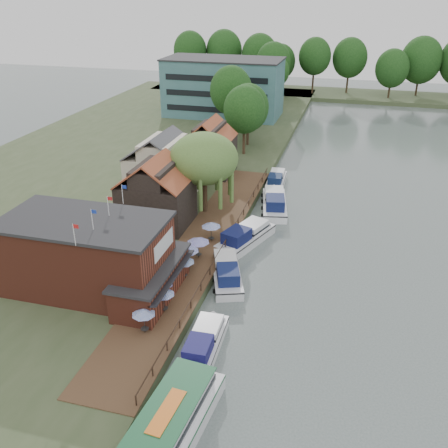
% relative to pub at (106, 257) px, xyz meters
% --- Properties ---
extents(ground, '(260.00, 260.00, 0.00)m').
position_rel_pub_xyz_m(ground, '(14.00, 1.00, -4.65)').
color(ground, '#4B5754').
rests_on(ground, ground).
extents(land_bank, '(50.00, 140.00, 1.00)m').
position_rel_pub_xyz_m(land_bank, '(-16.00, 36.00, -4.15)').
color(land_bank, '#384728').
rests_on(land_bank, ground).
extents(quay_deck, '(6.00, 50.00, 0.10)m').
position_rel_pub_xyz_m(quay_deck, '(6.00, 11.00, -3.60)').
color(quay_deck, '#47301E').
rests_on(quay_deck, land_bank).
extents(quay_rail, '(0.20, 49.00, 1.00)m').
position_rel_pub_xyz_m(quay_rail, '(8.70, 11.50, -3.15)').
color(quay_rail, black).
rests_on(quay_rail, land_bank).
extents(pub, '(20.00, 11.00, 7.30)m').
position_rel_pub_xyz_m(pub, '(0.00, 0.00, 0.00)').
color(pub, maroon).
rests_on(pub, land_bank).
extents(hotel_block, '(25.40, 12.40, 12.30)m').
position_rel_pub_xyz_m(hotel_block, '(-8.00, 71.00, 2.50)').
color(hotel_block, '#38666B').
rests_on(hotel_block, land_bank).
extents(cottage_a, '(8.60, 7.60, 8.50)m').
position_rel_pub_xyz_m(cottage_a, '(-1.00, 15.00, 0.60)').
color(cottage_a, black).
rests_on(cottage_a, land_bank).
extents(cottage_b, '(9.60, 8.60, 8.50)m').
position_rel_pub_xyz_m(cottage_b, '(-4.00, 25.00, 0.60)').
color(cottage_b, beige).
rests_on(cottage_b, land_bank).
extents(cottage_c, '(7.60, 7.60, 8.50)m').
position_rel_pub_xyz_m(cottage_c, '(0.00, 34.00, 0.60)').
color(cottage_c, black).
rests_on(cottage_c, land_bank).
extents(willow, '(8.60, 8.60, 10.43)m').
position_rel_pub_xyz_m(willow, '(3.50, 20.00, 1.56)').
color(willow, '#476B2D').
rests_on(willow, land_bank).
extents(umbrella_0, '(2.02, 2.02, 2.38)m').
position_rel_pub_xyz_m(umbrella_0, '(6.03, -5.29, -2.36)').
color(umbrella_0, '#1B3897').
rests_on(umbrella_0, quay_deck).
extents(umbrella_1, '(2.05, 2.05, 2.38)m').
position_rel_pub_xyz_m(umbrella_1, '(6.53, -2.09, -2.36)').
color(umbrella_1, navy).
rests_on(umbrella_1, quay_deck).
extents(umbrella_2, '(2.28, 2.28, 2.38)m').
position_rel_pub_xyz_m(umbrella_2, '(5.72, -0.63, -2.36)').
color(umbrella_2, '#211A93').
rests_on(umbrella_2, quay_deck).
extents(umbrella_3, '(2.23, 2.23, 2.38)m').
position_rel_pub_xyz_m(umbrella_3, '(6.35, 3.75, -2.36)').
color(umbrella_3, '#1B4196').
rests_on(umbrella_3, quay_deck).
extents(umbrella_4, '(2.24, 2.24, 2.38)m').
position_rel_pub_xyz_m(umbrella_4, '(6.07, 6.03, -2.36)').
color(umbrella_4, navy).
rests_on(umbrella_4, quay_deck).
extents(umbrella_5, '(2.43, 2.43, 2.38)m').
position_rel_pub_xyz_m(umbrella_5, '(6.48, 8.12, -2.36)').
color(umbrella_5, '#1E1B96').
rests_on(umbrella_5, quay_deck).
extents(umbrella_6, '(2.21, 2.21, 2.38)m').
position_rel_pub_xyz_m(umbrella_6, '(6.73, 12.12, -2.36)').
color(umbrella_6, navy).
rests_on(umbrella_6, quay_deck).
extents(cruiser_0, '(3.25, 9.21, 2.18)m').
position_rel_pub_xyz_m(cruiser_0, '(11.17, -4.99, -3.56)').
color(cruiser_0, white).
rests_on(cruiser_0, ground).
extents(cruiser_1, '(6.26, 10.22, 2.35)m').
position_rel_pub_xyz_m(cruiser_1, '(10.10, 6.30, -3.47)').
color(cruiser_1, silver).
rests_on(cruiser_1, ground).
extents(cruiser_2, '(6.66, 10.88, 2.53)m').
position_rel_pub_xyz_m(cruiser_2, '(10.23, 14.53, -3.39)').
color(cruiser_2, silver).
rests_on(cruiser_2, ground).
extents(cruiser_3, '(5.52, 11.15, 2.62)m').
position_rel_pub_xyz_m(cruiser_3, '(11.78, 25.14, -3.34)').
color(cruiser_3, white).
rests_on(cruiser_3, ground).
extents(cruiser_4, '(3.36, 9.11, 2.14)m').
position_rel_pub_xyz_m(cruiser_4, '(10.43, 34.26, -3.58)').
color(cruiser_4, white).
rests_on(cruiser_4, ground).
extents(tour_boat, '(5.06, 13.97, 2.99)m').
position_rel_pub_xyz_m(tour_boat, '(11.61, -15.25, -3.16)').
color(tour_boat, silver).
rests_on(tour_boat, ground).
extents(swan, '(0.44, 0.44, 0.44)m').
position_rel_pub_xyz_m(swan, '(13.11, -11.54, -4.43)').
color(swan, white).
rests_on(swan, ground).
extents(bank_tree_0, '(7.04, 7.04, 11.76)m').
position_rel_pub_xyz_m(bank_tree_0, '(2.85, 44.85, 2.23)').
color(bank_tree_0, '#143811').
rests_on(bank_tree_0, land_bank).
extents(bank_tree_1, '(7.38, 7.38, 11.05)m').
position_rel_pub_xyz_m(bank_tree_1, '(2.26, 50.31, 1.87)').
color(bank_tree_1, '#143811').
rests_on(bank_tree_1, land_bank).
extents(bank_tree_2, '(8.11, 8.11, 12.90)m').
position_rel_pub_xyz_m(bank_tree_2, '(-2.72, 57.42, 2.80)').
color(bank_tree_2, '#143811').
rests_on(bank_tree_2, land_bank).
extents(bank_tree_3, '(8.62, 8.62, 11.46)m').
position_rel_pub_xyz_m(bank_tree_3, '(-4.82, 78.89, 2.08)').
color(bank_tree_3, '#143811').
rests_on(bank_tree_3, land_bank).
extents(bank_tree_4, '(6.06, 6.06, 10.75)m').
position_rel_pub_xyz_m(bank_tree_4, '(0.92, 88.06, 1.72)').
color(bank_tree_4, '#143811').
rests_on(bank_tree_4, land_bank).
extents(bank_tree_5, '(8.82, 8.82, 13.62)m').
position_rel_pub_xyz_m(bank_tree_5, '(-1.12, 93.89, 3.16)').
color(bank_tree_5, '#143811').
rests_on(bank_tree_5, land_bank).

